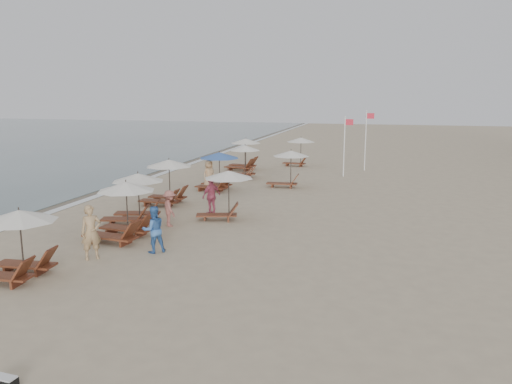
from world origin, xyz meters
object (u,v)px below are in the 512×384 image
(lounger_station_2, at_px, (134,198))
(inland_station_1, at_px, (288,164))
(lounger_station_5, at_px, (242,162))
(beachgoer_far_a, at_px, (211,196))
(beachgoer_mid_a, at_px, (154,229))
(beachgoer_mid_b, at_px, (170,208))
(lounger_station_6, at_px, (242,155))
(beachgoer_near, at_px, (91,232))
(duffel_bag, at_px, (5,383))
(beachgoer_far_b, at_px, (209,174))
(inland_station_0, at_px, (224,188))
(flag_pole_near, at_px, (345,143))
(lounger_station_4, at_px, (216,170))
(inland_station_2, at_px, (299,147))
(lounger_station_1, at_px, (121,213))
(lounger_station_0, at_px, (15,244))
(lounger_station_3, at_px, (165,182))

(lounger_station_2, distance_m, inland_station_1, 11.31)
(lounger_station_5, height_order, beachgoer_far_a, lounger_station_5)
(beachgoer_mid_a, height_order, beachgoer_mid_b, beachgoer_mid_a)
(lounger_station_2, distance_m, lounger_station_5, 12.65)
(lounger_station_6, relative_size, beachgoer_near, 1.41)
(duffel_bag, bearing_deg, beachgoer_far_b, 99.49)
(inland_station_1, bearing_deg, lounger_station_5, 146.67)
(lounger_station_5, relative_size, inland_station_0, 0.93)
(beachgoer_mid_b, xyz_separation_m, beachgoer_far_a, (1.00, 2.49, 0.11))
(flag_pole_near, bearing_deg, beachgoer_far_a, -111.03)
(duffel_bag, bearing_deg, flag_pole_near, 82.05)
(inland_station_0, height_order, beachgoer_far_a, inland_station_0)
(lounger_station_4, xyz_separation_m, inland_station_2, (2.86, 11.20, 0.27))
(lounger_station_2, bearing_deg, inland_station_0, 22.22)
(inland_station_0, distance_m, duffel_bag, 14.07)
(lounger_station_2, distance_m, lounger_station_4, 8.28)
(lounger_station_5, distance_m, beachgoer_mid_b, 12.84)
(lounger_station_1, xyz_separation_m, lounger_station_6, (-0.69, 18.95, 0.06))
(beachgoer_far_b, bearing_deg, lounger_station_5, 18.59)
(inland_station_1, bearing_deg, flag_pole_near, 59.07)
(inland_station_0, bearing_deg, lounger_station_6, 103.41)
(duffel_bag, bearing_deg, inland_station_2, 90.16)
(lounger_station_2, height_order, lounger_station_5, lounger_station_5)
(lounger_station_6, xyz_separation_m, flag_pole_near, (7.60, -1.17, 1.18))
(duffel_bag, bearing_deg, beachgoer_mid_b, 99.68)
(lounger_station_1, distance_m, lounger_station_4, 10.86)
(lounger_station_6, relative_size, flag_pole_near, 0.65)
(lounger_station_0, bearing_deg, flag_pole_near, 70.76)
(lounger_station_4, xyz_separation_m, inland_station_1, (3.86, 2.01, 0.23))
(inland_station_0, bearing_deg, lounger_station_4, 112.22)
(lounger_station_1, xyz_separation_m, inland_station_0, (2.84, 4.14, 0.39))
(beachgoer_near, bearing_deg, duffel_bag, -111.95)
(lounger_station_3, distance_m, inland_station_0, 4.57)
(lounger_station_4, height_order, lounger_station_5, lounger_station_4)
(lounger_station_1, relative_size, lounger_station_6, 1.02)
(lounger_station_3, distance_m, duffel_bag, 16.86)
(lounger_station_1, xyz_separation_m, lounger_station_5, (0.37, 15.22, 0.04))
(beachgoer_far_a, bearing_deg, beachgoer_mid_b, 7.05)
(inland_station_1, bearing_deg, lounger_station_0, -105.58)
(flag_pole_near, bearing_deg, lounger_station_1, -111.24)
(beachgoer_mid_b, bearing_deg, lounger_station_3, -14.07)
(lounger_station_5, relative_size, beachgoer_far_b, 1.40)
(inland_station_1, distance_m, beachgoer_mid_b, 10.90)
(lounger_station_5, distance_m, beachgoer_far_a, 10.45)
(lounger_station_6, bearing_deg, inland_station_0, -76.59)
(lounger_station_6, relative_size, inland_station_0, 1.03)
(lounger_station_5, relative_size, duffel_bag, 4.79)
(beachgoer_mid_a, bearing_deg, flag_pole_near, -146.28)
(lounger_station_3, xyz_separation_m, lounger_station_5, (1.47, 8.78, -0.08))
(beachgoer_near, relative_size, duffel_bag, 3.77)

